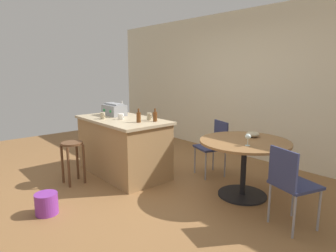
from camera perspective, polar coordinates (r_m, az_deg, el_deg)
ground_plane at (r=4.20m, az=-4.44°, el=-11.99°), size 8.80×8.80×0.00m
back_wall at (r=5.67m, az=15.80°, el=7.67°), size 8.00×0.10×2.70m
kitchen_island at (r=4.69m, az=-8.70°, el=-3.88°), size 1.55×0.86×0.89m
wooden_stool at (r=4.46m, az=-18.03°, el=-5.19°), size 0.30×0.30×0.61m
dining_table at (r=3.90m, az=14.56°, el=-5.18°), size 1.14×1.14×0.74m
folding_chair_near at (r=3.29m, az=22.69°, el=-9.89°), size 0.50×0.50×0.87m
folding_chair_far at (r=4.63m, az=8.92°, el=-3.43°), size 0.50×0.50×0.85m
toolbox at (r=4.92m, az=-10.38°, el=3.14°), size 0.41×0.27×0.20m
bottle_0 at (r=4.22m, az=-5.72°, el=1.74°), size 0.06×0.06×0.20m
bottle_1 at (r=5.17m, az=-8.89°, el=3.42°), size 0.07×0.07×0.21m
bottle_2 at (r=4.28m, az=-2.53°, el=1.87°), size 0.06×0.06×0.19m
cup_0 at (r=4.61m, az=-12.54°, el=1.98°), size 0.11×0.08×0.10m
cup_1 at (r=4.53m, az=-9.09°, el=1.84°), size 0.13×0.09×0.08m
cup_2 at (r=4.40m, az=-3.64°, el=1.85°), size 0.11×0.07×0.11m
wine_glass at (r=3.60m, az=15.26°, el=-2.05°), size 0.07×0.07×0.14m
serving_bowl at (r=4.10m, az=16.12°, el=-1.55°), size 0.18×0.18×0.07m
plastic_bucket at (r=3.75m, az=-22.50°, el=-13.75°), size 0.25×0.25×0.25m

